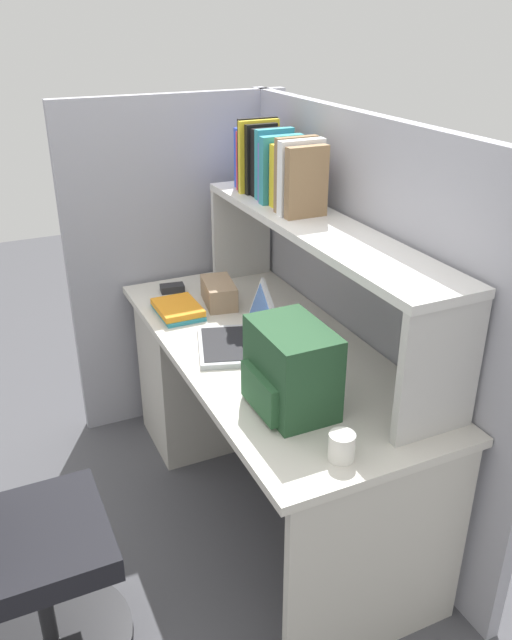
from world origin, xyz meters
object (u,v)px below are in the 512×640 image
Objects in this scene: tissue_box at (219,293)px; office_chair at (15,561)px; backpack at (290,369)px; laptop at (240,336)px; paper_cup at (342,446)px; computer_mouse at (172,288)px.

tissue_box is 0.24× the size of office_chair.
backpack is at bearing 3.67° from tissue_box.
backpack reaches higher than laptop.
office_chair is at bearing -41.18° from tissue_box.
backpack reaches higher than office_chair.
paper_cup is 1.13m from tissue_box.
backpack is 3.68× the size of paper_cup.
laptop is 0.41m from tissue_box.
laptop is 4.63× the size of paper_cup.
tissue_box reaches higher than computer_mouse.
backpack is at bearing -1.92° from laptop.
office_chair reaches higher than tissue_box.
backpack is 1.00m from office_chair.
tissue_box is (-1.13, 0.09, 0.01)m from paper_cup.
tissue_box is at bearing 168.73° from laptop.
paper_cup is at bearing 1.70° from backpack.
tissue_box is at bearing 42.50° from computer_mouse.
computer_mouse is (-1.04, -0.05, -0.12)m from backpack.
office_chair is at bearing -111.73° from paper_cup.
paper_cup is at bearing -0.43° from laptop.
paper_cup is 1.03m from office_chair.
office_chair is at bearing -93.62° from backpack.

